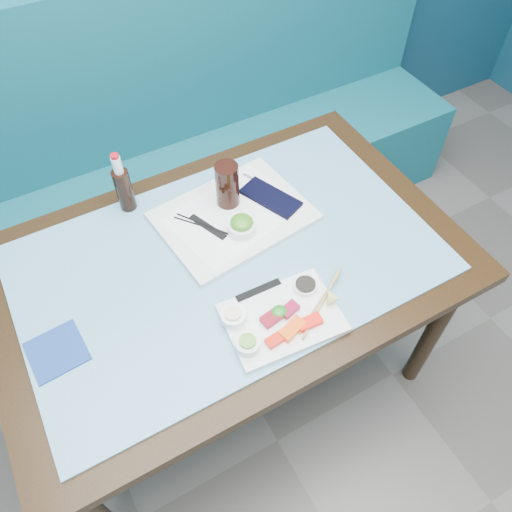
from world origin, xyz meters
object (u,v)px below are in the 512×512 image
sashimi_plate (282,318)px  blue_napkin (57,351)px  dining_table (229,276)px  serving_tray (234,216)px  cola_glass (227,185)px  seaweed_bowl (242,227)px  booth_bench (147,181)px  cola_bottle_body (124,190)px

sashimi_plate → blue_napkin: 0.60m
dining_table → serving_tray: size_ratio=3.07×
serving_tray → dining_table: bearing=-130.2°
blue_napkin → cola_glass: bearing=21.6°
seaweed_bowl → cola_glass: size_ratio=0.58×
serving_tray → blue_napkin: serving_tray is taller
sashimi_plate → blue_napkin: bearing=165.3°
booth_bench → dining_table: bearing=-90.0°
serving_tray → cola_bottle_body: (-0.27, 0.21, 0.07)m
seaweed_bowl → cola_bottle_body: 0.39m
dining_table → cola_bottle_body: (-0.18, 0.34, 0.17)m
dining_table → serving_tray: bearing=56.5°
serving_tray → blue_napkin: bearing=-169.4°
serving_tray → blue_napkin: (-0.62, -0.19, -0.01)m
booth_bench → blue_napkin: booth_bench is taller
sashimi_plate → blue_napkin: (-0.56, 0.20, -0.01)m
booth_bench → dining_table: (0.00, -0.84, 0.29)m
seaweed_bowl → cola_glass: 0.14m
dining_table → serving_tray: (0.09, 0.13, 0.10)m
dining_table → sashimi_plate: 0.28m
dining_table → seaweed_bowl: seaweed_bowl is taller
serving_tray → seaweed_bowl: size_ratio=5.13×
dining_table → cola_glass: bearing=62.4°
booth_bench → sashimi_plate: (0.03, -1.10, 0.39)m
booth_bench → cola_bottle_body: booth_bench is taller
cola_bottle_body → blue_napkin: cola_bottle_body is taller
booth_bench → serving_tray: (0.09, -0.71, 0.39)m
sashimi_plate → cola_bottle_body: bearing=114.7°
cola_bottle_body → dining_table: bearing=-61.7°
booth_bench → blue_napkin: (-0.53, -0.90, 0.39)m
sashimi_plate → dining_table: bearing=101.9°
seaweed_bowl → cola_bottle_body: bearing=132.8°
sashimi_plate → cola_bottle_body: cola_bottle_body is taller
cola_glass → seaweed_bowl: bearing=-98.7°
cola_bottle_body → serving_tray: bearing=-37.5°
booth_bench → blue_napkin: size_ratio=21.52×
sashimi_plate → cola_bottle_body: (-0.22, 0.60, 0.07)m
sashimi_plate → cola_glass: size_ratio=2.01×
serving_tray → cola_glass: 0.10m
serving_tray → cola_glass: size_ratio=2.99×
dining_table → blue_napkin: size_ratio=10.04×
sashimi_plate → cola_bottle_body: 0.65m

